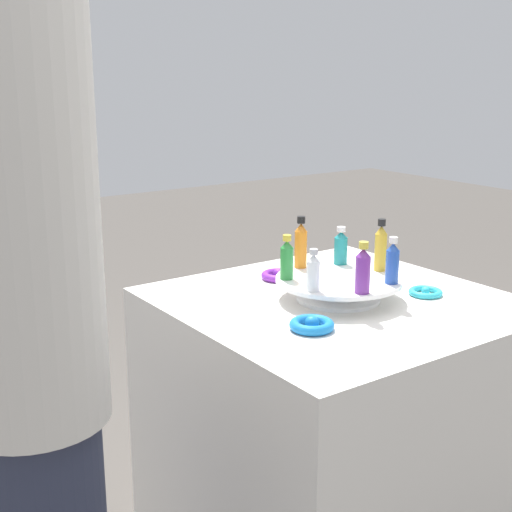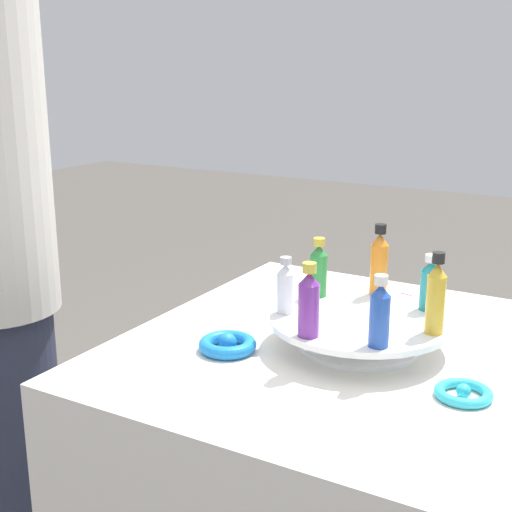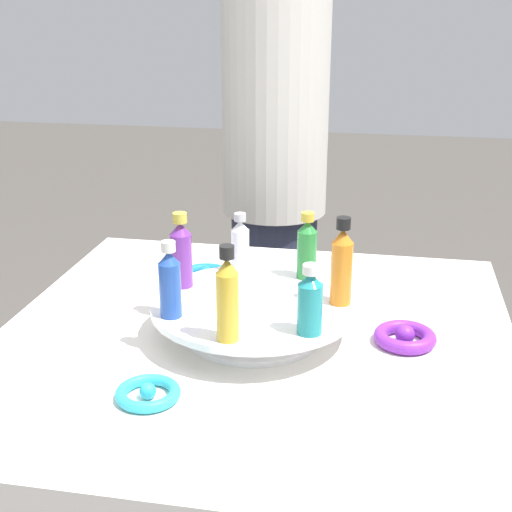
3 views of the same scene
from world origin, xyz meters
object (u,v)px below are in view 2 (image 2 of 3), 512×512
at_px(bottle_orange, 379,263).
at_px(ribbon_bow_purple, 396,303).
at_px(bottle_green, 318,269).
at_px(bottle_clear, 286,287).
at_px(ribbon_bow_blue, 227,344).
at_px(bottle_blue, 380,314).
at_px(bottle_teal, 430,285).
at_px(display_stand, 360,328).
at_px(bottle_gold, 436,297).
at_px(bottle_purple, 309,303).
at_px(ribbon_bow_teal, 463,393).

height_order(bottle_orange, ribbon_bow_purple, bottle_orange).
xyz_separation_m(bottle_green, bottle_clear, (-0.12, 0.01, -0.01)).
relative_size(bottle_green, ribbon_bow_blue, 1.11).
bearing_deg(bottle_blue, bottle_clear, 72.29).
relative_size(bottle_blue, bottle_orange, 0.85).
bearing_deg(bottle_teal, display_stand, 136.58).
xyz_separation_m(bottle_gold, ribbon_bow_blue, (-0.13, 0.35, -0.12)).
height_order(bottle_purple, ribbon_bow_purple, bottle_purple).
xyz_separation_m(bottle_blue, ribbon_bow_purple, (0.37, 0.10, -0.11)).
height_order(bottle_clear, ribbon_bow_purple, bottle_clear).
bearing_deg(bottle_purple, bottle_gold, -56.28).
distance_m(ribbon_bow_teal, ribbon_bow_purple, 0.43).
distance_m(display_stand, ribbon_bow_purple, 0.25).
height_order(bottle_clear, ribbon_bow_blue, bottle_clear).
distance_m(bottle_clear, bottle_teal, 0.28).
bearing_deg(bottle_orange, bottle_teal, -107.71).
relative_size(bottle_blue, bottle_gold, 0.85).
xyz_separation_m(bottle_clear, bottle_teal, (0.15, -0.23, -0.00)).
bearing_deg(bottle_purple, bottle_clear, 46.58).
bearing_deg(bottle_teal, bottle_gold, -159.13).
bearing_deg(bottle_blue, bottle_green, 46.58).
bearing_deg(bottle_purple, ribbon_bow_teal, -84.76).
height_order(display_stand, bottle_blue, bottle_blue).
xyz_separation_m(bottle_purple, bottle_gold, (0.12, -0.19, 0.01)).
bearing_deg(bottle_clear, bottle_blue, -107.71).
bearing_deg(ribbon_bow_teal, bottle_gold, 39.75).
height_order(bottle_purple, bottle_orange, bottle_orange).
relative_size(bottle_purple, bottle_orange, 0.90).
bearing_deg(bottle_gold, ribbon_bow_purple, 31.08).
bearing_deg(bottle_gold, ribbon_bow_teal, -140.25).
relative_size(bottle_clear, bottle_purple, 0.83).
bearing_deg(ribbon_bow_purple, bottle_teal, -142.13).
bearing_deg(display_stand, bottle_purple, 162.29).
bearing_deg(ribbon_bow_teal, bottle_orange, 44.08).
bearing_deg(bottle_purple, bottle_green, 20.87).
bearing_deg(bottle_clear, bottle_orange, -30.56).
distance_m(bottle_gold, ribbon_bow_purple, 0.33).
relative_size(display_stand, bottle_gold, 2.33).
xyz_separation_m(bottle_blue, bottle_gold, (0.11, -0.06, 0.01)).
bearing_deg(display_stand, ribbon_bow_purple, 3.65).
bearing_deg(bottle_purple, bottle_blue, -81.99).
relative_size(bottle_clear, ribbon_bow_purple, 1.07).
xyz_separation_m(bottle_green, bottle_orange, (0.07, -0.10, 0.01)).
height_order(display_stand, bottle_gold, bottle_gold).
height_order(display_stand, bottle_clear, bottle_clear).
bearing_deg(ribbon_bow_purple, bottle_green, 148.97).
xyz_separation_m(bottle_purple, ribbon_bow_teal, (0.02, -0.27, -0.11)).
xyz_separation_m(bottle_teal, bottle_orange, (0.04, 0.12, 0.02)).
relative_size(bottle_blue, bottle_teal, 1.14).
bearing_deg(ribbon_bow_blue, bottle_clear, -40.56).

